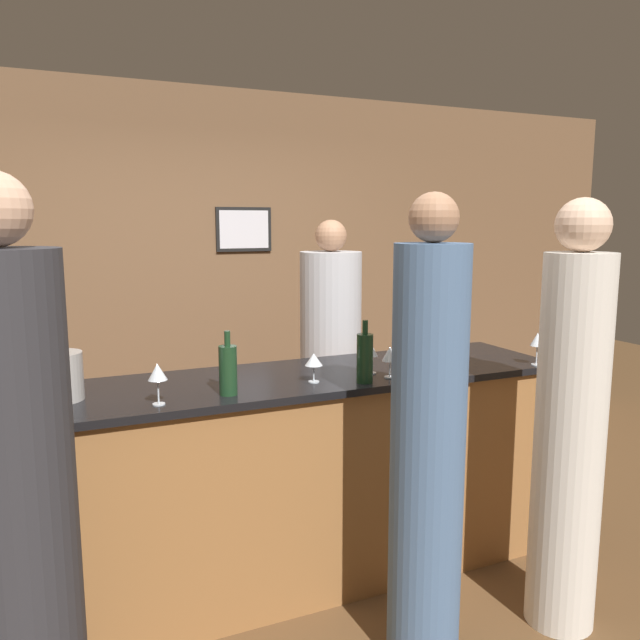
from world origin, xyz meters
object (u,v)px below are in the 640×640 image
Objects in this scene: bartender at (331,377)px; ice_bucket at (59,376)px; guest_1 at (427,450)px; wine_bottle_1 at (228,369)px; guest_2 at (570,430)px; wine_bottle_0 at (365,357)px; guest_0 at (15,510)px.

bartender is 1.77m from ice_bucket.
ice_bucket is at bearing 150.02° from guest_1.
guest_1 reaches higher than wine_bottle_1.
guest_2 is 0.95m from wine_bottle_0.
guest_1 is (1.49, -0.07, -0.01)m from guest_0.
ice_bucket is (-1.58, -0.71, 0.32)m from bartender.
wine_bottle_0 is at bearing 16.71° from guest_0.
guest_2 is at bearing -21.96° from ice_bucket.
ice_bucket is (-2.03, 0.82, 0.26)m from guest_2.
guest_1 is 0.91m from wine_bottle_1.
guest_0 is 1.56m from wine_bottle_0.
guest_2 is 6.79× the size of wine_bottle_1.
wine_bottle_1 is 1.38× the size of ice_bucket.
guest_2 reaches higher than wine_bottle_1.
guest_2 is at bearing 106.27° from bartender.
wine_bottle_0 is (-0.27, -0.97, 0.34)m from bartender.
wine_bottle_0 is at bearing -11.16° from ice_bucket.
wine_bottle_1 is at bearing 155.62° from guest_2.
wine_bottle_1 is (-0.91, -0.92, 0.33)m from bartender.
guest_1 is 9.42× the size of ice_bucket.
bartender is 8.94× the size of ice_bucket.
guest_0 reaches higher than guest_1.
guest_1 is (-0.25, -1.48, 0.06)m from bartender.
ice_bucket is (-0.67, 0.20, -0.01)m from wine_bottle_1.
guest_1 reaches higher than guest_2.
wine_bottle_1 is (-1.36, 0.62, 0.27)m from guest_2.
wine_bottle_1 is (0.83, 0.50, 0.26)m from guest_0.
bartender is at bearing 106.27° from guest_2.
wine_bottle_0 is 1.34m from ice_bucket.
guest_2 is at bearing -24.38° from wine_bottle_1.
ice_bucket is at bearing 163.18° from wine_bottle_1.
guest_1 is 6.83× the size of wine_bottle_1.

